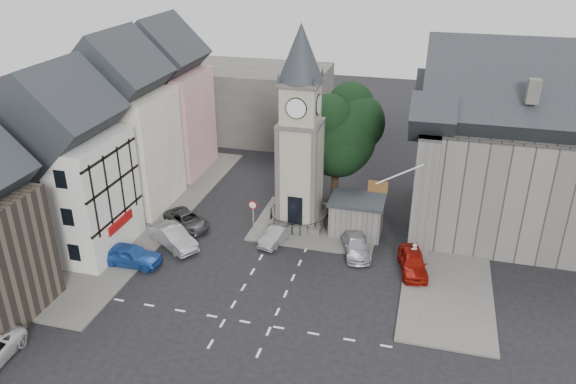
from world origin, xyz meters
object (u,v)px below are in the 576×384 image
(car_east_red, at_px, (413,262))
(car_west_blue, at_px, (130,255))
(stone_shelter, at_px, (357,216))
(clock_tower, at_px, (300,131))
(pedestrian, at_px, (413,254))

(car_east_red, bearing_deg, car_west_blue, -179.46)
(stone_shelter, distance_m, car_west_blue, 17.59)
(clock_tower, height_order, car_west_blue, clock_tower)
(clock_tower, bearing_deg, pedestrian, -23.58)
(car_east_red, bearing_deg, pedestrian, 79.32)
(clock_tower, xyz_separation_m, stone_shelter, (4.80, -0.49, -6.57))
(car_east_red, height_order, pedestrian, pedestrian)
(pedestrian, bearing_deg, clock_tower, -47.90)
(stone_shelter, relative_size, pedestrian, 2.36)
(clock_tower, relative_size, car_east_red, 3.68)
(clock_tower, xyz_separation_m, car_west_blue, (-10.39, -9.33, -7.33))
(car_west_blue, bearing_deg, car_east_red, -79.34)
(stone_shelter, xyz_separation_m, pedestrian, (4.73, -3.67, -0.64))
(clock_tower, height_order, car_east_red, clock_tower)
(car_east_red, bearing_deg, stone_shelter, 124.77)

